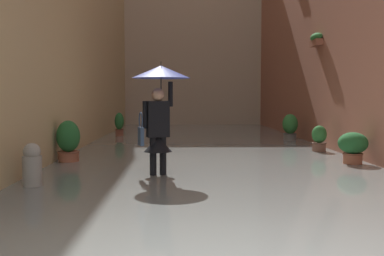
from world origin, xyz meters
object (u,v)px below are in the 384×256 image
object	(u,v)px
potted_plant_near_left	(319,141)
potted_plant_far_right	(119,126)
person_wading	(159,99)
potted_plant_near_right	(68,144)
potted_plant_mid_left	(290,129)
mooring_bollard	(32,170)
potted_plant_far_left	(353,148)

from	to	relation	value
potted_plant_near_left	potted_plant_far_right	world-z (taller)	potted_plant_far_right
person_wading	potted_plant_far_right	xyz separation A→B (m)	(1.78, -8.34, -1.01)
person_wading	potted_plant_near_right	bearing A→B (deg)	-41.52
potted_plant_near_right	potted_plant_far_right	bearing A→B (deg)	-92.22
potted_plant_near_left	potted_plant_mid_left	world-z (taller)	potted_plant_mid_left
potted_plant_mid_left	mooring_bollard	bearing A→B (deg)	52.29
potted_plant_far_left	potted_plant_near_left	world-z (taller)	same
potted_plant_far_right	potted_plant_mid_left	bearing A→B (deg)	161.54
potted_plant_far_left	mooring_bollard	size ratio (longest dim) A/B	0.98
person_wading	potted_plant_near_left	distance (m)	5.35
potted_plant_near_right	potted_plant_far_right	size ratio (longest dim) A/B	1.06
potted_plant_far_right	potted_plant_mid_left	size ratio (longest dim) A/B	0.98
potted_plant_near_right	potted_plant_mid_left	xyz separation A→B (m)	(-5.87, -4.67, -0.01)
person_wading	mooring_bollard	size ratio (longest dim) A/B	2.57
potted_plant_mid_left	potted_plant_far_right	bearing A→B (deg)	-18.46
potted_plant_mid_left	potted_plant_near_left	bearing A→B (deg)	91.02
potted_plant_near_left	mooring_bollard	distance (m)	7.37
potted_plant_far_left	mooring_bollard	distance (m)	6.30
potted_plant_far_right	mooring_bollard	xyz separation A→B (m)	(0.16, 9.34, -0.10)
potted_plant_near_left	mooring_bollard	world-z (taller)	mooring_bollard
potted_plant_far_left	potted_plant_far_right	bearing A→B (deg)	-51.01
potted_plant_near_right	potted_plant_mid_left	size ratio (longest dim) A/B	1.04
potted_plant_far_left	potted_plant_near_left	xyz separation A→B (m)	(0.04, -2.22, -0.06)
person_wading	potted_plant_near_left	world-z (taller)	person_wading
person_wading	potted_plant_near_right	world-z (taller)	person_wading
person_wading	potted_plant_far_left	world-z (taller)	person_wading
potted_plant_far_left	potted_plant_mid_left	size ratio (longest dim) A/B	0.82
potted_plant_far_left	potted_plant_far_right	size ratio (longest dim) A/B	0.84
potted_plant_far_left	potted_plant_near_left	distance (m)	2.22
potted_plant_far_right	person_wading	bearing A→B (deg)	102.02
person_wading	potted_plant_far_right	size ratio (longest dim) A/B	2.20
potted_plant_far_left	potted_plant_near_right	size ratio (longest dim) A/B	0.79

